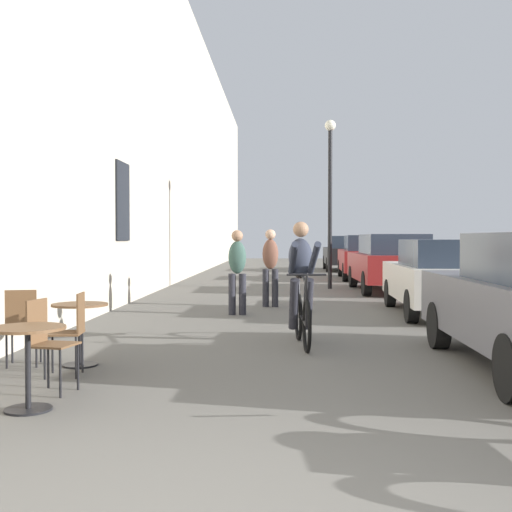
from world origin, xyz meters
TOP-DOWN VIEW (x-y plane):
  - building_facade_left at (-3.45, 14.00)m, footprint 0.54×68.00m
  - cafe_table_near at (-1.91, 2.54)m, footprint 0.64×0.64m
  - cafe_chair_near_toward_street at (-1.99, 3.19)m, footprint 0.45×0.45m
  - cafe_table_mid at (-2.07, 4.47)m, footprint 0.64×0.64m
  - cafe_chair_mid_toward_street at (-2.71, 4.39)m, footprint 0.45×0.45m
  - cafe_chair_mid_toward_wall at (-2.00, 3.93)m, footprint 0.42×0.42m
  - cyclist_on_bicycle at (0.54, 6.12)m, footprint 0.52×1.76m
  - pedestrian_near at (-0.59, 9.45)m, footprint 0.34×0.25m
  - pedestrian_mid at (0.02, 10.91)m, footprint 0.34×0.24m
  - street_lamp at (1.67, 15.92)m, footprint 0.32×0.32m
  - parked_car_second at (3.32, 9.58)m, footprint 1.83×4.13m
  - parked_car_third at (3.26, 14.95)m, footprint 1.90×4.45m
  - parked_car_fourth at (3.32, 20.33)m, footprint 2.01×4.50m
  - parked_car_fifth at (3.18, 26.51)m, footprint 1.95×4.46m

SIDE VIEW (x-z plane):
  - cafe_chair_near_toward_street at x=-1.99m, z-range 0.07..0.96m
  - cafe_chair_mid_toward_street at x=-2.71m, z-range 0.07..0.96m
  - cafe_chair_mid_toward_wall at x=-2.00m, z-range 0.07..0.96m
  - cafe_table_near at x=-1.91m, z-range 0.16..0.88m
  - cafe_table_mid at x=-2.07m, z-range 0.16..0.88m
  - parked_car_second at x=3.32m, z-range 0.03..1.48m
  - cyclist_on_bicycle at x=0.54m, z-range -0.06..1.68m
  - parked_car_fifth at x=3.18m, z-range 0.03..1.60m
  - parked_car_fourth at x=3.32m, z-range 0.03..1.61m
  - parked_car_third at x=3.26m, z-range 0.03..1.61m
  - pedestrian_near at x=-0.59m, z-range 0.10..1.73m
  - pedestrian_mid at x=0.02m, z-range 0.10..1.77m
  - street_lamp at x=1.67m, z-range 0.66..5.56m
  - building_facade_left at x=-3.45m, z-range 0.00..10.27m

